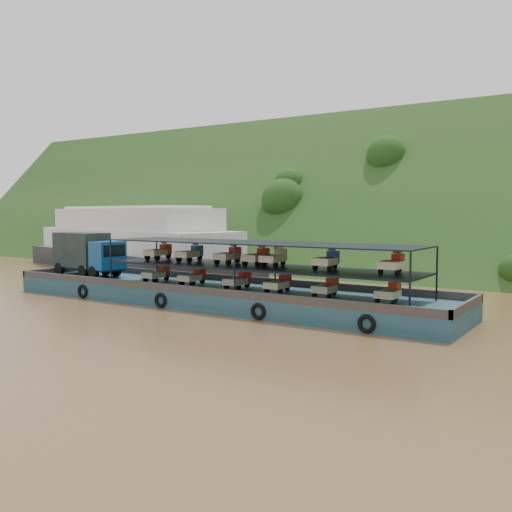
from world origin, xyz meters
The scene contains 4 objects.
ground centered at (0.00, 0.00, 0.00)m, with size 160.00×160.00×0.00m, color brown.
hillside centered at (0.00, 36.00, 0.00)m, with size 140.00×28.00×28.00m, color #163513.
cargo_barge centered at (-4.07, -1.36, 1.21)m, with size 35.00×7.18×4.83m.
passenger_ferry centered at (-25.34, 12.74, 3.14)m, with size 36.94×17.42×7.26m.
Camera 1 is at (22.13, -33.58, 6.55)m, focal length 40.00 mm.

